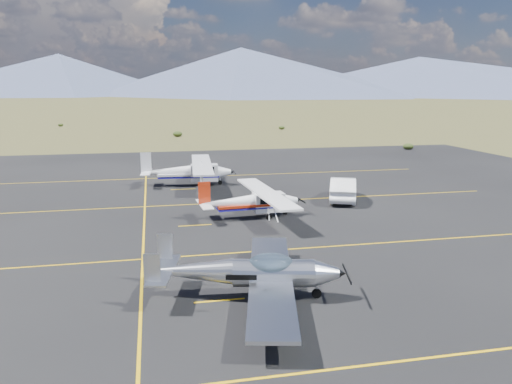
{
  "coord_description": "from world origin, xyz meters",
  "views": [
    {
      "loc": [
        -5.32,
        -21.58,
        8.22
      ],
      "look_at": [
        1.06,
        8.9,
        1.6
      ],
      "focal_mm": 35.0,
      "sensor_mm": 36.0,
      "label": 1
    }
  ],
  "objects_px": {
    "aircraft_plain": "(188,171)",
    "sedan": "(343,189)",
    "aircraft_cessna": "(251,201)",
    "aircraft_low_wing": "(251,273)"
  },
  "relations": [
    {
      "from": "sedan",
      "to": "aircraft_plain",
      "type": "bearing_deg",
      "value": -14.91
    },
    {
      "from": "aircraft_low_wing",
      "to": "aircraft_plain",
      "type": "distance_m",
      "value": 23.51
    },
    {
      "from": "aircraft_low_wing",
      "to": "sedan",
      "type": "distance_m",
      "value": 18.5
    },
    {
      "from": "aircraft_cessna",
      "to": "aircraft_plain",
      "type": "relative_size",
      "value": 0.87
    },
    {
      "from": "aircraft_cessna",
      "to": "aircraft_low_wing",
      "type": "bearing_deg",
      "value": -105.44
    },
    {
      "from": "aircraft_plain",
      "to": "sedan",
      "type": "relative_size",
      "value": 2.18
    },
    {
      "from": "aircraft_low_wing",
      "to": "sedan",
      "type": "relative_size",
      "value": 1.99
    },
    {
      "from": "aircraft_low_wing",
      "to": "aircraft_plain",
      "type": "xyz_separation_m",
      "value": [
        -0.7,
        23.5,
        0.2
      ]
    },
    {
      "from": "aircraft_cessna",
      "to": "sedan",
      "type": "distance_m",
      "value": 8.29
    },
    {
      "from": "aircraft_plain",
      "to": "aircraft_low_wing",
      "type": "bearing_deg",
      "value": -84.12
    }
  ]
}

